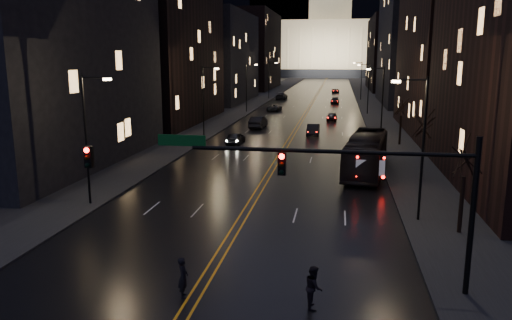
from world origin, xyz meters
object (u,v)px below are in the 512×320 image
at_px(traffic_signal, 338,177).
at_px(pedestrian_a, 183,277).
at_px(pedestrian_b, 314,287).
at_px(oncoming_car_b, 258,122).
at_px(oncoming_car_a, 235,138).
at_px(bus, 366,154).
at_px(receding_car_a, 313,130).

distance_m(traffic_signal, pedestrian_a, 7.90).
bearing_deg(pedestrian_b, pedestrian_a, 82.38).
xyz_separation_m(oncoming_car_b, pedestrian_a, (5.06, -51.79, 0.04)).
bearing_deg(pedestrian_a, oncoming_car_a, -5.35).
relative_size(bus, oncoming_car_b, 2.41).
xyz_separation_m(traffic_signal, bus, (2.51, 23.19, -3.36)).
bearing_deg(bus, pedestrian_b, -89.72).
relative_size(traffic_signal, bus, 1.38).
distance_m(oncoming_car_a, receding_car_a, 11.89).
relative_size(bus, oncoming_car_a, 2.95).
bearing_deg(oncoming_car_a, traffic_signal, 111.46).
height_order(bus, oncoming_car_a, bus).
distance_m(bus, receding_car_a, 21.79).
bearing_deg(traffic_signal, receding_car_a, 94.20).
bearing_deg(oncoming_car_a, oncoming_car_b, -89.23).
relative_size(bus, receding_car_a, 2.79).
height_order(oncoming_car_a, oncoming_car_b, oncoming_car_b).
bearing_deg(receding_car_a, bus, -74.59).
xyz_separation_m(bus, pedestrian_a, (-8.89, -25.19, -0.84)).
bearing_deg(bus, traffic_signal, -88.37).
xyz_separation_m(traffic_signal, oncoming_car_b, (-11.44, 49.80, -4.25)).
bearing_deg(pedestrian_a, oncoming_car_b, -8.14).
distance_m(bus, pedestrian_a, 26.72).
bearing_deg(oncoming_car_b, pedestrian_a, 98.90).
bearing_deg(receding_car_a, traffic_signal, -85.71).
height_order(traffic_signal, bus, traffic_signal).
height_order(traffic_signal, oncoming_car_b, traffic_signal).
bearing_deg(receding_car_a, oncoming_car_a, -137.29).
bearing_deg(pedestrian_b, bus, -15.15).
bearing_deg(receding_car_a, pedestrian_b, -86.90).
distance_m(oncoming_car_a, pedestrian_b, 39.73).
xyz_separation_m(bus, oncoming_car_a, (-14.50, 12.94, -1.02)).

